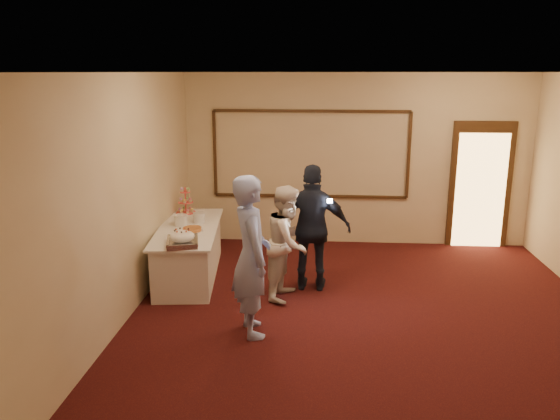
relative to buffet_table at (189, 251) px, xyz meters
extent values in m
plane|color=black|center=(2.57, -1.61, -0.39)|extent=(7.00, 7.00, 0.00)
cube|color=beige|center=(2.57, 1.89, 1.11)|extent=(6.00, 0.04, 3.00)
cube|color=beige|center=(2.57, -5.11, 1.11)|extent=(6.00, 0.04, 3.00)
cube|color=beige|center=(-0.43, -1.61, 1.11)|extent=(0.04, 7.00, 3.00)
cube|color=white|center=(2.57, -1.61, 2.61)|extent=(6.00, 7.00, 0.04)
cube|color=#372210|center=(1.77, 1.86, 0.46)|extent=(3.40, 0.04, 0.05)
cube|color=#372210|center=(1.77, 1.86, 1.96)|extent=(3.40, 0.04, 0.05)
cube|color=#372210|center=(0.07, 1.86, 1.21)|extent=(0.05, 0.04, 1.50)
cube|color=#372210|center=(3.47, 1.86, 1.21)|extent=(0.05, 0.04, 1.50)
cube|color=#372210|center=(4.72, 1.85, 0.71)|extent=(1.05, 0.06, 2.20)
cube|color=#FFBF66|center=(4.72, 1.82, 0.61)|extent=(0.85, 0.02, 2.00)
cube|color=white|center=(0.00, 0.00, -0.02)|extent=(0.99, 2.19, 0.74)
cube|color=white|center=(0.00, 0.00, 0.37)|extent=(1.10, 2.31, 0.03)
cube|color=#ADB0B3|center=(0.13, -0.85, 0.40)|extent=(0.50, 0.58, 0.04)
ellipsoid|color=white|center=(0.13, -0.85, 0.50)|extent=(0.33, 0.33, 0.15)
cube|color=silver|center=(0.24, -0.70, 0.43)|extent=(0.24, 0.30, 0.01)
cylinder|color=#EB4E4A|center=(-0.24, 0.83, 0.59)|extent=(0.02, 0.02, 0.42)
cylinder|color=#EB4E4A|center=(-0.24, 0.83, 0.39)|extent=(0.32, 0.32, 0.01)
cylinder|color=#EB4E4A|center=(-0.24, 0.83, 0.56)|extent=(0.24, 0.24, 0.01)
cylinder|color=#EB4E4A|center=(-0.24, 0.83, 0.73)|extent=(0.17, 0.17, 0.01)
cylinder|color=white|center=(-0.12, 0.06, 0.46)|extent=(0.19, 0.19, 0.16)
cylinder|color=white|center=(-0.12, 0.06, 0.55)|extent=(0.20, 0.20, 0.01)
cylinder|color=white|center=(0.11, 0.26, 0.46)|extent=(0.18, 0.18, 0.15)
cylinder|color=white|center=(0.11, 0.26, 0.53)|extent=(0.19, 0.19, 0.01)
cylinder|color=white|center=(0.11, -0.23, 0.39)|extent=(0.31, 0.31, 0.01)
cylinder|color=#9B5927|center=(0.11, -0.23, 0.42)|extent=(0.27, 0.27, 0.05)
imported|color=#99AFF6|center=(1.17, -1.75, 0.56)|extent=(0.65, 0.80, 1.90)
imported|color=beige|center=(1.52, -0.66, 0.39)|extent=(0.75, 0.87, 1.55)
imported|color=black|center=(1.85, -0.35, 0.51)|extent=(1.07, 0.49, 1.79)
cube|color=white|center=(2.07, -0.55, 0.95)|extent=(0.08, 0.05, 0.05)
camera|label=1|loc=(1.93, -7.65, 2.62)|focal=35.00mm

